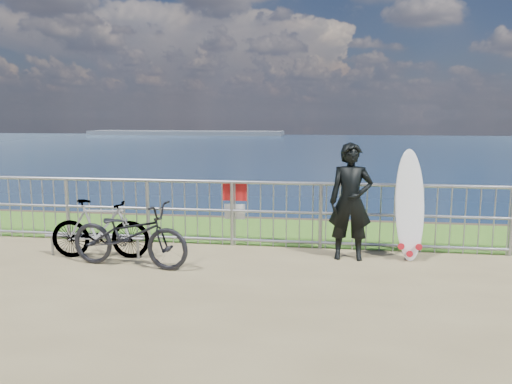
% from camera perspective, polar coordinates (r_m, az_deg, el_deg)
% --- Properties ---
extents(grass_strip, '(120.00, 120.00, 0.00)m').
position_cam_1_polar(grass_strip, '(9.62, 1.46, -4.48)').
color(grass_strip, '#3E7921').
rests_on(grass_strip, ground).
extents(seascape, '(260.00, 260.00, 5.00)m').
position_cam_1_polar(seascape, '(160.61, -7.95, 6.51)').
color(seascape, brown).
rests_on(seascape, ground).
extents(railing, '(10.06, 0.10, 1.13)m').
position_cam_1_polar(railing, '(8.44, 0.67, -2.41)').
color(railing, '#95989D').
rests_on(railing, ground).
extents(surfer, '(0.66, 0.43, 1.81)m').
position_cam_1_polar(surfer, '(7.79, 10.76, -1.10)').
color(surfer, black).
rests_on(surfer, ground).
extents(surfboard, '(0.49, 0.45, 1.71)m').
position_cam_1_polar(surfboard, '(8.03, 17.15, -1.86)').
color(surfboard, white).
rests_on(surfboard, ground).
extents(bicycle_near, '(1.91, 0.86, 0.97)m').
position_cam_1_polar(bicycle_near, '(7.56, -14.26, -4.74)').
color(bicycle_near, black).
rests_on(bicycle_near, ground).
extents(bicycle_far, '(1.58, 0.58, 0.93)m').
position_cam_1_polar(bicycle_far, '(8.15, -17.39, -4.05)').
color(bicycle_far, black).
rests_on(bicycle_far, ground).
extents(bike_rack, '(1.63, 0.05, 0.34)m').
position_cam_1_polar(bike_rack, '(8.29, -17.99, -5.18)').
color(bike_rack, '#95989D').
rests_on(bike_rack, ground).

